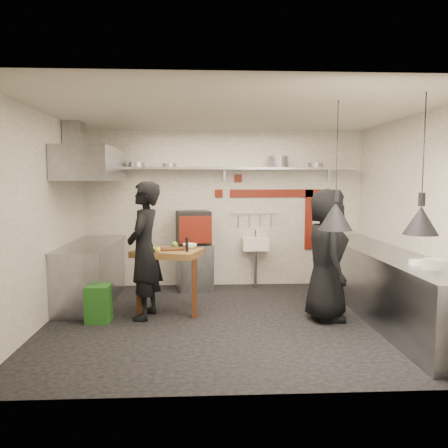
{
  "coord_description": "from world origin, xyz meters",
  "views": [
    {
      "loc": [
        -0.4,
        -5.79,
        1.88
      ],
      "look_at": [
        -0.1,
        0.3,
        1.3
      ],
      "focal_mm": 35.0,
      "sensor_mm": 36.0,
      "label": 1
    }
  ],
  "objects_px": {
    "green_bin": "(99,303)",
    "chef_left": "(144,250)",
    "chef_right": "(327,255)",
    "oven_stand": "(195,267)",
    "prep_table": "(168,281)",
    "combi_oven": "(193,228)"
  },
  "relations": [
    {
      "from": "green_bin",
      "to": "chef_left",
      "type": "xyz_separation_m",
      "value": [
        0.61,
        0.15,
        0.7
      ]
    },
    {
      "from": "green_bin",
      "to": "chef_right",
      "type": "distance_m",
      "value": 3.17
    },
    {
      "from": "chef_left",
      "to": "chef_right",
      "type": "height_order",
      "value": "chef_left"
    },
    {
      "from": "green_bin",
      "to": "chef_right",
      "type": "height_order",
      "value": "chef_right"
    },
    {
      "from": "oven_stand",
      "to": "chef_left",
      "type": "distance_m",
      "value": 1.79
    },
    {
      "from": "chef_left",
      "to": "oven_stand",
      "type": "bearing_deg",
      "value": 167.12
    },
    {
      "from": "prep_table",
      "to": "oven_stand",
      "type": "bearing_deg",
      "value": 93.05
    },
    {
      "from": "oven_stand",
      "to": "prep_table",
      "type": "xyz_separation_m",
      "value": [
        -0.36,
        -1.36,
        0.06
      ]
    },
    {
      "from": "combi_oven",
      "to": "green_bin",
      "type": "height_order",
      "value": "combi_oven"
    },
    {
      "from": "green_bin",
      "to": "prep_table",
      "type": "distance_m",
      "value": 1.0
    },
    {
      "from": "oven_stand",
      "to": "chef_right",
      "type": "relative_size",
      "value": 0.45
    },
    {
      "from": "prep_table",
      "to": "chef_right",
      "type": "height_order",
      "value": "chef_right"
    },
    {
      "from": "prep_table",
      "to": "chef_left",
      "type": "xyz_separation_m",
      "value": [
        -0.3,
        -0.22,
        0.49
      ]
    },
    {
      "from": "oven_stand",
      "to": "prep_table",
      "type": "height_order",
      "value": "prep_table"
    },
    {
      "from": "combi_oven",
      "to": "prep_table",
      "type": "xyz_separation_m",
      "value": [
        -0.34,
        -1.41,
        -0.63
      ]
    },
    {
      "from": "combi_oven",
      "to": "prep_table",
      "type": "height_order",
      "value": "combi_oven"
    },
    {
      "from": "chef_left",
      "to": "chef_right",
      "type": "bearing_deg",
      "value": 95.78
    },
    {
      "from": "prep_table",
      "to": "chef_left",
      "type": "height_order",
      "value": "chef_left"
    },
    {
      "from": "combi_oven",
      "to": "chef_left",
      "type": "bearing_deg",
      "value": -122.1
    },
    {
      "from": "combi_oven",
      "to": "oven_stand",
      "type": "bearing_deg",
      "value": -78.67
    },
    {
      "from": "green_bin",
      "to": "chef_left",
      "type": "distance_m",
      "value": 0.94
    },
    {
      "from": "green_bin",
      "to": "prep_table",
      "type": "height_order",
      "value": "prep_table"
    }
  ]
}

